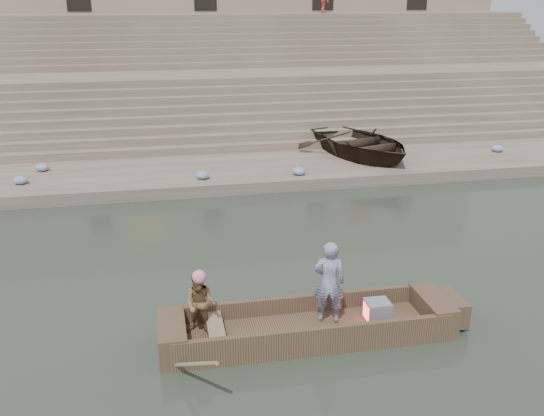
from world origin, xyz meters
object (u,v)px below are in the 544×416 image
object	(u,v)px
rowing_man	(200,304)
beached_rowboat	(361,143)
standing_man	(329,282)
television	(377,311)
main_rowboat	(308,332)

from	to	relation	value
rowing_man	beached_rowboat	size ratio (longest dim) A/B	0.24
standing_man	television	distance (m)	1.14
main_rowboat	standing_man	distance (m)	1.05
television	rowing_man	bearing A→B (deg)	176.82
rowing_man	beached_rowboat	distance (m)	13.13
beached_rowboat	main_rowboat	bearing A→B (deg)	-131.10
television	beached_rowboat	xyz separation A→B (m)	(3.60, 11.31, 0.50)
standing_man	beached_rowboat	bearing A→B (deg)	-96.52
standing_man	television	bearing A→B (deg)	-174.20
main_rowboat	television	size ratio (longest dim) A/B	10.87
television	beached_rowboat	size ratio (longest dim) A/B	0.09
rowing_man	beached_rowboat	xyz separation A→B (m)	(6.97, 11.13, 0.09)
rowing_man	beached_rowboat	world-z (taller)	beached_rowboat
rowing_man	television	xyz separation A→B (m)	(3.38, -0.19, -0.41)
rowing_man	beached_rowboat	bearing A→B (deg)	79.86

